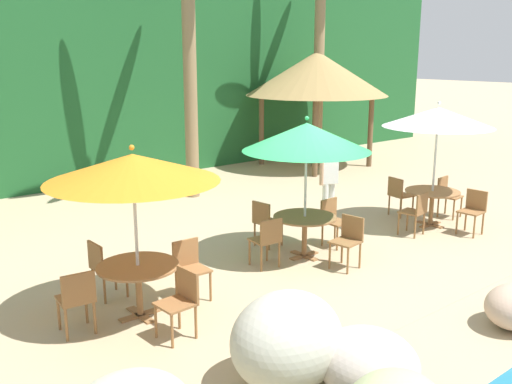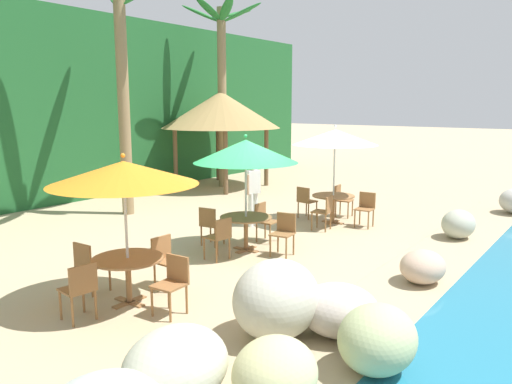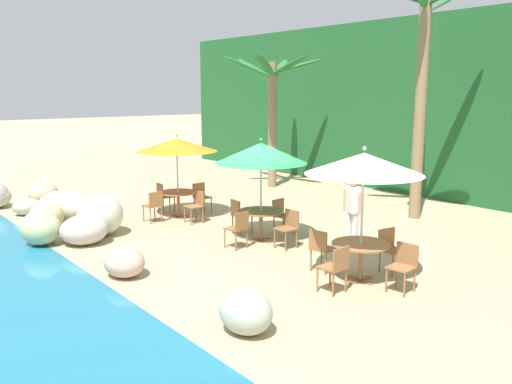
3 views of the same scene
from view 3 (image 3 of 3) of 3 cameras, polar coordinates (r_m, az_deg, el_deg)
The scene contains 25 objects.
ground_plane at distance 13.11m, azimuth -0.60°, elevation -5.08°, with size 120.00×120.00×0.00m, color tan.
terrace_deck at distance 13.11m, azimuth -0.60°, elevation -5.06°, with size 18.00×5.20×0.01m.
foliage_backdrop at distance 19.53m, azimuth 20.82°, elevation 8.36°, with size 28.00×2.40×6.00m.
rock_seawall at distance 14.22m, azimuth -18.84°, elevation -2.81°, with size 16.49×2.78×1.06m.
umbrella_orange at distance 15.22m, azimuth -8.38°, elevation 4.93°, with size 2.26×2.26×2.36m.
dining_table_orange at distance 15.43m, azimuth -8.24°, elevation -0.43°, with size 1.10×1.10×0.74m.
chair_orange_seaward at distance 14.77m, azimuth -6.33°, elevation -1.28°, with size 0.43×0.44×0.87m.
chair_orange_inland at distance 15.99m, azimuth -5.84°, elevation -0.36°, with size 0.44×0.43×0.87m.
chair_orange_left at distance 16.19m, azimuth -9.76°, elevation -0.32°, with size 0.47×0.47×0.87m.
chair_orange_right at distance 14.93m, azimuth -10.73°, elevation -1.28°, with size 0.45×0.44×0.87m.
umbrella_green at distance 12.63m, azimuth 0.53°, elevation 4.14°, with size 2.18×2.18×2.47m.
dining_table_green at distance 12.89m, azimuth 0.52°, elevation -2.53°, with size 1.10×1.10×0.74m.
chair_green_seaward at distance 12.37m, azimuth 3.46°, elevation -3.60°, with size 0.44×0.44×0.87m.
chair_green_inland at distance 13.58m, azimuth 2.69°, elevation -2.29°, with size 0.48×0.47×0.87m.
chair_green_left at distance 13.56m, azimuth -1.80°, elevation -2.31°, with size 0.46×0.47×0.87m.
chair_green_right at distance 12.25m, azimuth -1.87°, elevation -3.72°, with size 0.48×0.48×0.87m.
umbrella_white at distance 10.04m, azimuth 11.35°, elevation 2.95°, with size 2.19×2.19×2.56m.
dining_table_white at distance 10.38m, azimuth 11.02°, elevation -6.01°, with size 1.10×1.10×0.74m.
chair_white_seaward at distance 10.07m, azimuth 15.35°, elevation -7.33°, with size 0.47×0.47×0.87m.
chair_white_inland at distance 11.04m, azimuth 13.98°, elevation -5.67°, with size 0.48×0.47×0.87m.
chair_white_left at distance 10.79m, azimuth 6.89°, elevation -5.81°, with size 0.48×0.48×0.87m.
chair_white_right at distance 9.71m, azimuth 8.45°, elevation -7.73°, with size 0.46×0.45×0.87m.
palm_tree_nearest at distance 19.96m, azimuth 1.75°, elevation 10.14°, with size 3.73×3.51×4.81m.
palm_tree_second at distance 15.62m, azimuth 17.12°, elevation 13.79°, with size 3.86×3.53×6.73m.
waiter_in_white at distance 12.34m, azimuth 10.17°, elevation -1.53°, with size 0.52×0.32×1.70m.
Camera 3 is at (9.90, -7.82, 3.56)m, focal length 37.84 mm.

